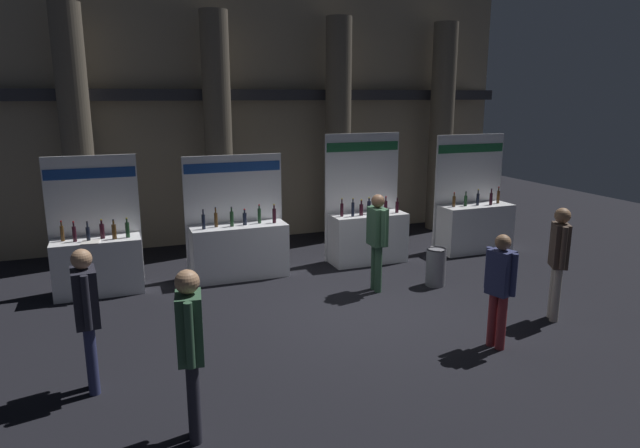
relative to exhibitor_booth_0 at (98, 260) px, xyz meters
name	(u,v)px	position (x,y,z in m)	size (l,w,h in m)	color
ground_plane	(362,308)	(3.94, -2.30, -0.59)	(24.00, 24.00, 0.00)	black
hall_colonnade	(273,115)	(3.94, 2.62, 2.32)	(11.81, 1.18, 6.09)	gray
exhibitor_booth_0	(98,260)	(0.00, 0.00, 0.00)	(1.51, 0.70, 2.35)	white
exhibitor_booth_1	(239,246)	(2.46, -0.01, 0.00)	(1.86, 0.66, 2.26)	white
exhibitor_booth_2	(367,231)	(5.12, 0.02, 0.04)	(1.62, 0.66, 2.60)	white
exhibitor_booth_3	(474,223)	(7.67, -0.07, 0.04)	(1.70, 0.66, 2.52)	white
trash_bin	(436,267)	(5.64, -1.75, -0.25)	(0.35, 0.35, 0.69)	slate
visitor_0	(377,234)	(4.51, -1.63, 0.43)	(0.25, 0.54, 1.71)	#33563D
visitor_1	(190,341)	(0.91, -4.85, 0.46)	(0.29, 0.52, 1.76)	#23232D
visitor_2	(86,307)	(-0.05, -3.50, 0.44)	(0.29, 0.57, 1.70)	navy
visitor_3	(500,283)	(5.02, -4.22, 0.33)	(0.32, 0.46, 1.58)	maroon
visitor_4	(559,255)	(6.46, -3.74, 0.43)	(0.35, 0.46, 1.74)	#ADA393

